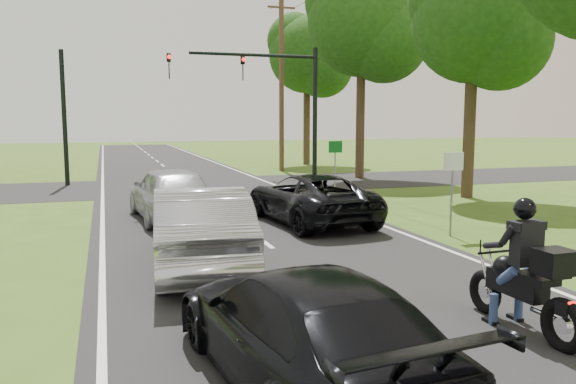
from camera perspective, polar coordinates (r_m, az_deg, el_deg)
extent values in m
plane|color=#3A5818|center=(10.11, 3.40, -9.49)|extent=(140.00, 140.00, 0.00)
cube|color=black|center=(19.55, -7.42, -1.32)|extent=(8.00, 100.00, 0.01)
cube|color=black|center=(25.42, -9.95, 0.62)|extent=(60.00, 7.00, 0.01)
torus|color=black|center=(9.15, 19.38, -9.53)|extent=(0.15, 0.67, 0.66)
torus|color=black|center=(8.10, 26.18, -12.09)|extent=(0.17, 0.73, 0.72)
cube|color=black|center=(8.59, 22.20, -8.66)|extent=(0.30, 0.96, 0.30)
sphere|color=black|center=(8.73, 21.17, -7.14)|extent=(0.34, 0.34, 0.34)
cube|color=black|center=(8.30, 23.88, -8.02)|extent=(0.35, 0.56, 0.10)
cube|color=#FF0C07|center=(7.93, 26.89, -10.10)|extent=(0.10, 0.03, 0.05)
cylinder|color=silver|center=(8.41, 25.47, -11.48)|extent=(0.11, 0.81, 0.09)
cylinder|color=black|center=(8.84, 20.37, -5.72)|extent=(0.62, 0.05, 0.04)
cube|color=black|center=(8.02, 25.47, -6.41)|extent=(0.45, 0.41, 0.32)
cube|color=black|center=(8.34, 23.09, -4.85)|extent=(0.41, 0.23, 0.60)
sphere|color=black|center=(8.31, 22.93, -1.57)|extent=(0.30, 0.30, 0.30)
cylinder|color=navy|center=(8.70, 20.16, -11.14)|extent=(0.12, 0.12, 0.45)
cylinder|color=navy|center=(8.98, 22.38, -10.67)|extent=(0.12, 0.12, 0.45)
imported|color=black|center=(15.98, 2.22, -0.62)|extent=(2.74, 5.23, 1.41)
imported|color=#B7B7BC|center=(11.13, -8.93, -3.65)|extent=(2.16, 5.05, 1.62)
imported|color=#ABADB3|center=(16.73, -11.84, -0.07)|extent=(2.30, 4.87, 1.61)
imported|color=black|center=(6.28, 1.55, -13.56)|extent=(2.32, 4.78, 1.34)
cylinder|color=black|center=(24.62, 2.75, 7.49)|extent=(0.20, 0.20, 6.00)
cylinder|color=black|center=(23.94, -3.44, 13.73)|extent=(5.40, 0.14, 0.14)
imported|color=black|center=(23.76, -4.62, 12.43)|extent=(0.16, 0.36, 1.00)
imported|color=black|center=(23.24, -12.01, 12.41)|extent=(0.16, 0.36, 1.00)
sphere|color=#FF0C07|center=(23.62, -4.53, 13.27)|extent=(0.16, 0.16, 0.16)
sphere|color=#FF0C07|center=(23.09, -11.98, 13.27)|extent=(0.16, 0.16, 0.16)
cylinder|color=black|center=(27.05, -21.77, 6.97)|extent=(0.20, 0.20, 6.00)
cylinder|color=brown|center=(32.57, -0.67, 10.97)|extent=(0.28, 0.28, 10.00)
cube|color=brown|center=(33.10, -0.68, 18.25)|extent=(1.60, 0.10, 0.10)
cylinder|color=slate|center=(14.70, 16.29, -0.49)|extent=(0.05, 0.05, 2.00)
cube|color=silver|center=(14.59, 16.48, 3.00)|extent=(0.55, 0.04, 0.45)
cylinder|color=slate|center=(21.80, 4.79, 2.23)|extent=(0.05, 0.05, 2.00)
cube|color=#0C591E|center=(21.72, 4.85, 4.59)|extent=(0.55, 0.04, 0.45)
cylinder|color=#332316|center=(22.25, 17.98, 7.01)|extent=(0.44, 0.44, 5.88)
sphere|color=#18380F|center=(22.53, 18.35, 16.12)|extent=(4.50, 4.50, 4.50)
sphere|color=#18380F|center=(22.40, 20.80, 14.17)|extent=(3.60, 3.60, 3.60)
cylinder|color=#332316|center=(28.80, 7.37, 8.41)|extent=(0.44, 0.44, 7.00)
sphere|color=#18380F|center=(29.20, 7.52, 16.77)|extent=(5.40, 5.40, 5.40)
sphere|color=#18380F|center=(28.82, 9.80, 15.10)|extent=(4.32, 4.32, 4.32)
cylinder|color=#332316|center=(37.26, 1.91, 7.77)|extent=(0.44, 0.44, 6.44)
sphere|color=#18380F|center=(37.49, 1.94, 13.76)|extent=(4.95, 4.95, 4.95)
sphere|color=#18380F|center=(37.09, 3.52, 12.57)|extent=(3.96, 3.96, 3.96)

